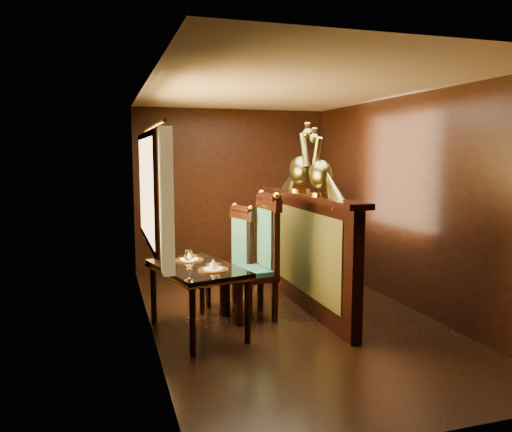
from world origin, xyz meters
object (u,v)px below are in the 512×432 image
object	(u,v)px
chair_left	(261,252)
peacock_right	(301,158)
dining_table	(197,273)
chair_right	(237,254)
peacock_left	(321,162)

from	to	relation	value
chair_left	peacock_right	size ratio (longest dim) A/B	1.73
chair_left	peacock_right	distance (m)	1.25
dining_table	chair_left	distance (m)	0.83
chair_right	peacock_right	bearing A→B (deg)	-17.37
dining_table	chair_right	bearing A→B (deg)	34.40
chair_left	chair_right	distance (m)	0.44
dining_table	chair_right	xyz separation A→B (m)	(0.60, 0.68, 0.02)
chair_right	peacock_left	world-z (taller)	peacock_left
chair_right	peacock_left	bearing A→B (deg)	-53.22
dining_table	peacock_left	world-z (taller)	peacock_left
peacock_right	chair_right	bearing A→B (deg)	177.90
chair_left	peacock_right	bearing A→B (deg)	25.98
dining_table	peacock_right	distance (m)	1.91
dining_table	peacock_right	world-z (taller)	peacock_right
chair_left	peacock_left	size ratio (longest dim) A/B	1.89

